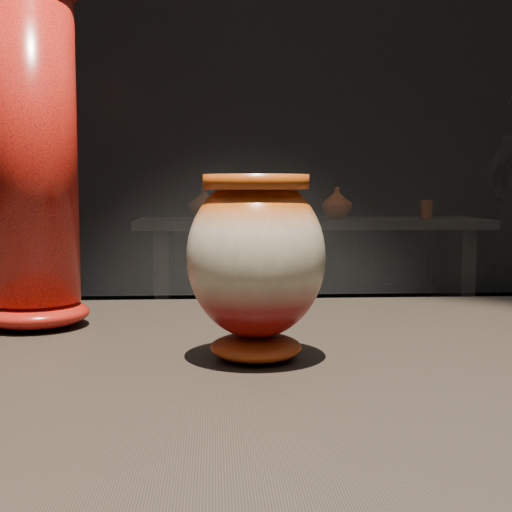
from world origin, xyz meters
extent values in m
cube|color=black|center=(0.00, 5.00, 1.60)|extent=(8.00, 3.20, 0.04)
cube|color=black|center=(0.00, 0.00, 0.88)|extent=(2.00, 0.80, 0.05)
ellipsoid|color=maroon|center=(-0.06, -0.02, 0.91)|extent=(0.12, 0.12, 0.03)
ellipsoid|color=beige|center=(-0.06, -0.02, 1.01)|extent=(0.18, 0.18, 0.18)
cylinder|color=#CA5413|center=(-0.06, -0.02, 1.09)|extent=(0.13, 0.13, 0.02)
ellipsoid|color=red|center=(-0.35, 0.18, 0.92)|extent=(0.14, 0.14, 0.04)
cylinder|color=red|center=(-0.35, 0.18, 1.13)|extent=(0.12, 0.12, 0.40)
cube|color=black|center=(0.46, 3.32, 0.88)|extent=(2.00, 0.60, 0.05)
cube|color=black|center=(-0.39, 3.32, 0.42)|extent=(0.08, 0.50, 0.85)
cube|color=black|center=(1.31, 3.32, 0.42)|extent=(0.08, 0.50, 0.85)
imported|color=#8F3A14|center=(-0.16, 3.31, 0.99)|extent=(0.22, 0.22, 0.18)
imported|color=maroon|center=(0.61, 3.31, 0.99)|extent=(0.20, 0.20, 0.18)
cylinder|color=#8F3A14|center=(1.13, 3.28, 0.95)|extent=(0.07, 0.07, 0.11)
camera|label=1|loc=(-0.11, -0.78, 1.09)|focal=50.00mm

